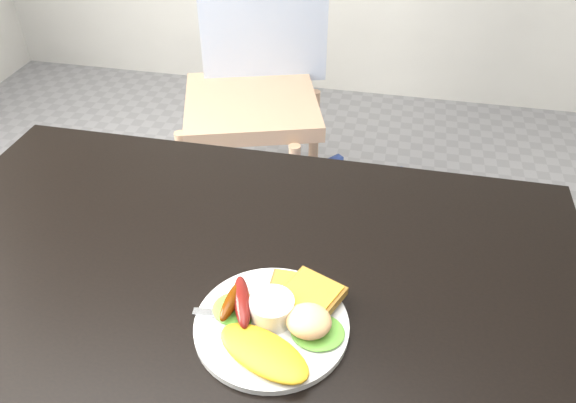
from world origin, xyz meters
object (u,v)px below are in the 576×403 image
(dining_table, at_px, (229,290))
(plate, at_px, (272,325))
(dining_chair, at_px, (251,105))
(person, at_px, (341,163))

(dining_table, relative_size, plate, 5.11)
(dining_chair, height_order, person, person)
(person, height_order, plate, person)
(dining_table, relative_size, person, 0.87)
(dining_chair, relative_size, plate, 2.01)
(dining_chair, distance_m, plate, 1.31)
(dining_chair, bearing_deg, person, -76.44)
(dining_chair, height_order, plate, plate)
(person, distance_m, plate, 0.57)
(person, bearing_deg, plate, 89.06)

